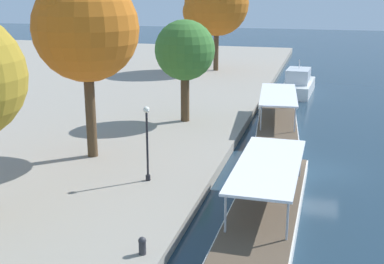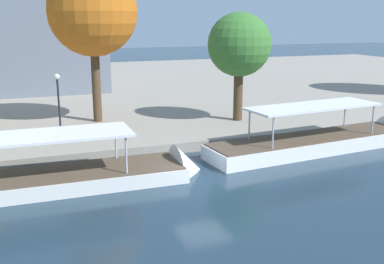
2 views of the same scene
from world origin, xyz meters
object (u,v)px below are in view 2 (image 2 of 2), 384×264
(tour_boat_1, at_px, (69,182))
(tree_1, at_px, (240,46))
(lamp_post, at_px, (59,104))
(tour_boat_2, at_px, (325,143))
(tree_3, at_px, (90,8))

(tour_boat_1, bearing_deg, tree_1, 32.32)
(tree_1, bearing_deg, lamp_post, -173.54)
(tour_boat_1, relative_size, tree_1, 1.91)
(tour_boat_2, distance_m, tree_1, 9.46)
(tour_boat_2, bearing_deg, tree_3, 135.51)
(tour_boat_1, height_order, tree_3, tree_3)
(tour_boat_2, relative_size, tree_1, 1.94)
(tour_boat_2, height_order, tree_3, tree_3)
(lamp_post, height_order, tree_1, tree_1)
(tour_boat_1, relative_size, tree_3, 1.36)
(tree_3, bearing_deg, tour_boat_2, -39.12)
(tour_boat_1, height_order, tree_1, tree_1)
(tour_boat_1, height_order, tour_boat_2, tour_boat_2)
(tree_1, relative_size, tree_3, 0.72)
(tour_boat_2, bearing_deg, tree_1, 105.40)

